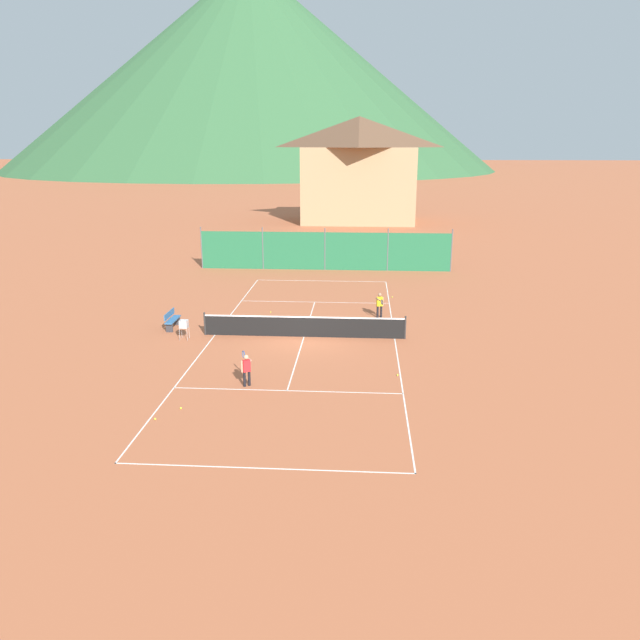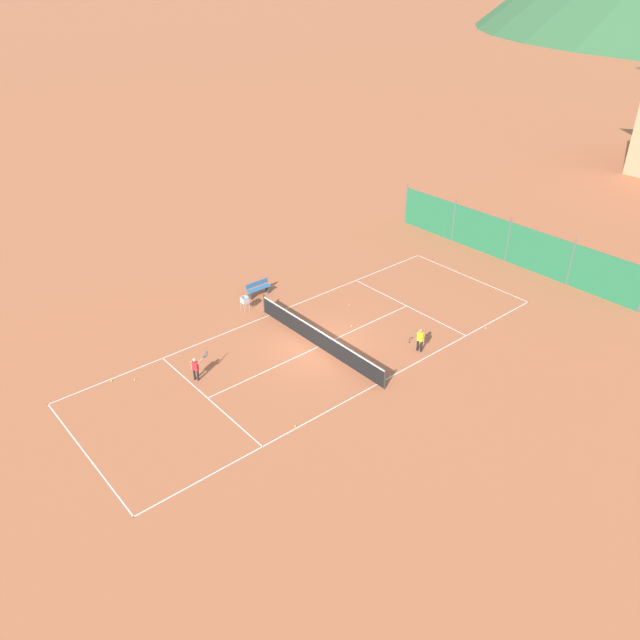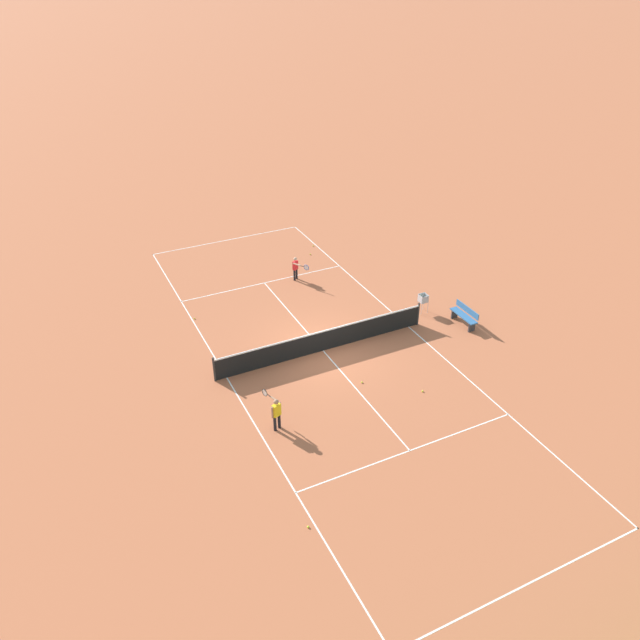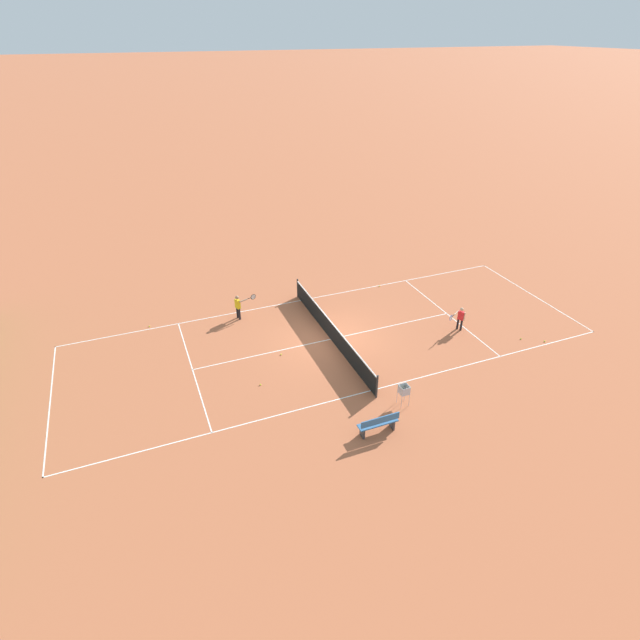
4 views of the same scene
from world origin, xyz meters
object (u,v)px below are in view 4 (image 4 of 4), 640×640
object	(u,v)px
tennis_ball_far_corner	(149,326)
courtside_bench	(378,423)
tennis_ball_by_net_right	(521,339)
tennis_ball_near_corner	(281,354)
tennis_net	(331,330)
ball_hopper	(404,391)
tennis_ball_alley_right	(545,341)
tennis_ball_by_net_left	(379,286)
tennis_ball_alley_left	(260,385)
player_near_baseline	(239,305)
player_near_service	(460,317)

from	to	relation	value
tennis_ball_far_corner	courtside_bench	size ratio (longest dim) A/B	0.04
tennis_ball_by_net_right	tennis_ball_near_corner	distance (m)	11.18
tennis_net	courtside_bench	bearing A→B (deg)	172.15
courtside_bench	ball_hopper	bearing A→B (deg)	-57.44
tennis_net	tennis_ball_alley_right	world-z (taller)	tennis_net
tennis_ball_alley_right	tennis_ball_far_corner	bearing A→B (deg)	63.97
tennis_ball_by_net_right	ball_hopper	size ratio (longest dim) A/B	0.07
tennis_ball_by_net_right	tennis_ball_by_net_left	world-z (taller)	same
courtside_bench	tennis_ball_alley_right	bearing A→B (deg)	-76.25
tennis_ball_far_corner	ball_hopper	xyz separation A→B (m)	(-9.62, -8.50, 0.62)
tennis_ball_alley_left	player_near_baseline	bearing A→B (deg)	-5.61
tennis_ball_near_corner	player_near_baseline	bearing A→B (deg)	13.19
tennis_net	player_near_service	xyz separation A→B (m)	(-1.52, -6.00, 0.20)
tennis_ball_by_net_left	ball_hopper	xyz separation A→B (m)	(-9.30, 3.91, 0.62)
tennis_ball_far_corner	ball_hopper	size ratio (longest dim) A/B	0.07
tennis_net	courtside_bench	world-z (taller)	tennis_net
player_near_service	tennis_ball_near_corner	world-z (taller)	player_near_service
tennis_ball_alley_right	tennis_ball_alley_left	bearing A→B (deg)	82.19
tennis_ball_by_net_right	courtside_bench	size ratio (longest dim) A/B	0.04
player_near_service	player_near_baseline	size ratio (longest dim) A/B	0.94
player_near_service	tennis_ball_by_net_left	size ratio (longest dim) A/B	18.06
tennis_ball_far_corner	tennis_net	bearing A→B (deg)	-119.12
tennis_ball_alley_left	ball_hopper	xyz separation A→B (m)	(-3.20, -4.76, 0.62)
tennis_ball_far_corner	ball_hopper	distance (m)	12.85
tennis_ball_by_net_right	ball_hopper	xyz separation A→B (m)	(-1.98, 7.47, 0.62)
tennis_ball_far_corner	tennis_ball_alley_left	world-z (taller)	same
player_near_baseline	tennis_ball_near_corner	world-z (taller)	player_near_baseline
tennis_ball_far_corner	courtside_bench	distance (m)	12.69
tennis_ball_near_corner	ball_hopper	size ratio (longest dim) A/B	0.07
tennis_ball_near_corner	courtside_bench	bearing A→B (deg)	-164.26
ball_hopper	tennis_ball_by_net_right	bearing A→B (deg)	-75.14
tennis_net	tennis_ball_by_net_left	distance (m)	6.15
player_near_service	ball_hopper	size ratio (longest dim) A/B	1.34
tennis_net	ball_hopper	distance (m)	5.36
tennis_ball_by_net_left	player_near_baseline	bearing A→B (deg)	93.52
tennis_ball_alley_left	ball_hopper	size ratio (longest dim) A/B	0.07
player_near_service	tennis_ball_far_corner	xyz separation A→B (m)	(5.84, 13.75, -0.66)
tennis_ball_by_net_left	tennis_ball_near_corner	bearing A→B (deg)	121.10
courtside_bench	tennis_ball_far_corner	bearing A→B (deg)	32.80
courtside_bench	tennis_ball_alley_left	bearing A→B (deg)	36.54
tennis_net	ball_hopper	size ratio (longest dim) A/B	10.31
player_near_baseline	tennis_ball_alley_right	bearing A→B (deg)	-120.51
tennis_net	player_near_service	size ratio (longest dim) A/B	7.70
tennis_net	tennis_ball_alley_left	distance (m)	4.56
tennis_ball_alley_right	ball_hopper	bearing A→B (deg)	99.53
tennis_net	tennis_ball_by_net_left	world-z (taller)	tennis_net
player_near_service	courtside_bench	size ratio (longest dim) A/B	0.79
tennis_ball_by_net_right	courtside_bench	xyz separation A→B (m)	(-3.02, 9.09, 0.42)
player_near_baseline	tennis_ball_by_net_right	xyz separation A→B (m)	(-6.82, -11.68, -0.71)
ball_hopper	courtside_bench	bearing A→B (deg)	122.56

